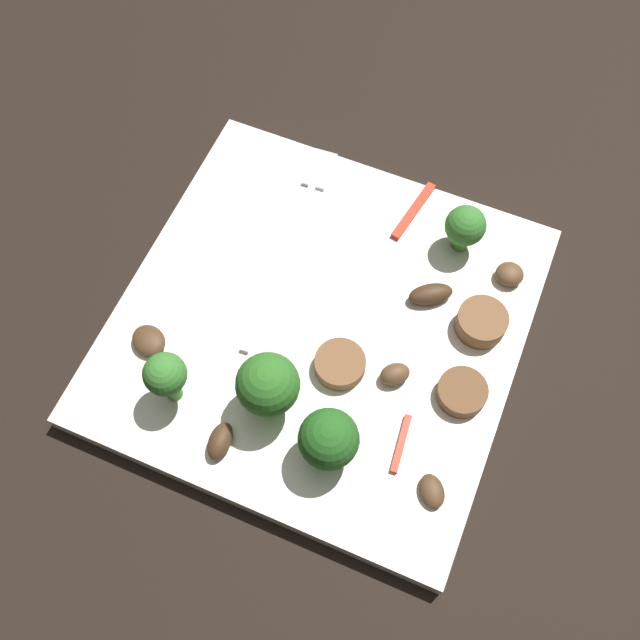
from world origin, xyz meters
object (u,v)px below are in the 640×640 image
fork (295,230)px  mushroom_5 (510,274)px  broccoli_floret_0 (329,439)px  mushroom_3 (395,374)px  sausage_slice_1 (481,322)px  mushroom_2 (149,340)px  plate (320,325)px  broccoli_floret_1 (166,376)px  broccoli_floret_3 (465,227)px  broccoli_floret_2 (268,385)px  sausage_slice_0 (462,392)px  sausage_slice_2 (340,364)px  mushroom_1 (220,441)px  mushroom_0 (432,491)px  pepper_strip_3 (414,211)px  pepper_strip_2 (401,443)px  mushroom_4 (431,294)px

fork → mushroom_5: 0.16m
broccoli_floret_0 → mushroom_3: bearing=-18.1°
sausage_slice_1 → mushroom_2: bearing=116.0°
plate → broccoli_floret_1: 0.12m
broccoli_floret_3 → broccoli_floret_2: bearing=155.1°
sausage_slice_0 → sausage_slice_2: 0.08m
broccoli_floret_1 → sausage_slice_1: broccoli_floret_1 is taller
plate → mushroom_1: 0.11m
mushroom_0 → mushroom_1: mushroom_1 is taller
mushroom_1 → mushroom_3: bearing=-45.4°
mushroom_5 → pepper_strip_3: (0.03, 0.08, -0.00)m
broccoli_floret_1 → sausage_slice_1: (0.13, -0.17, -0.03)m
mushroom_5 → sausage_slice_1: bearing=171.0°
fork → broccoli_floret_3: bearing=-77.2°
broccoli_floret_1 → pepper_strip_2: size_ratio=1.27×
sausage_slice_2 → pepper_strip_2: size_ratio=0.88×
broccoli_floret_0 → mushroom_2: broccoli_floret_0 is taller
pepper_strip_2 → broccoli_floret_3: bearing=4.4°
fork → sausage_slice_2: size_ratio=5.19×
broccoli_floret_0 → broccoli_floret_2: (0.02, 0.05, 0.00)m
pepper_strip_2 → pepper_strip_3: bearing=17.1°
mushroom_5 → pepper_strip_2: mushroom_5 is taller
fork → broccoli_floret_1: (-0.15, 0.02, 0.03)m
broccoli_floret_0 → pepper_strip_2: broccoli_floret_0 is taller
mushroom_1 → pepper_strip_3: bearing=-14.1°
mushroom_5 → mushroom_4: bearing=128.5°
mushroom_2 → broccoli_floret_3: bearing=-47.4°
plate → mushroom_4: 0.08m
plate → mushroom_1: (-0.11, 0.02, 0.01)m
broccoli_floret_2 → mushroom_3: 0.09m
broccoli_floret_1 → sausage_slice_0: broccoli_floret_1 is taller
sausage_slice_0 → mushroom_2: 0.21m
plate → pepper_strip_3: (0.11, -0.03, 0.01)m
broccoli_floret_2 → sausage_slice_2: 0.06m
broccoli_floret_2 → mushroom_3: bearing=-54.7°
pepper_strip_2 → mushroom_3: bearing=25.9°
broccoli_floret_2 → pepper_strip_3: 0.19m
broccoli_floret_1 → mushroom_0: bearing=-88.7°
mushroom_5 → mushroom_1: bearing=144.4°
fork → mushroom_5: size_ratio=8.96×
sausage_slice_0 → mushroom_1: 0.16m
sausage_slice_0 → broccoli_floret_0: bearing=136.6°
broccoli_floret_0 → mushroom_5: bearing=-22.6°
broccoli_floret_2 → mushroom_3: size_ratio=2.73×
broccoli_floret_3 → mushroom_1: broccoli_floret_3 is taller
fork → broccoli_floret_0: broccoli_floret_0 is taller
fork → broccoli_floret_0: 0.17m
sausage_slice_1 → broccoli_floret_1: bearing=126.2°
broccoli_floret_1 → mushroom_5: broccoli_floret_1 is taller
broccoli_floret_2 → plate: bearing=-5.0°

